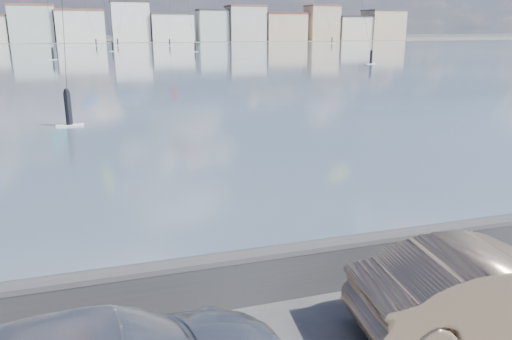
% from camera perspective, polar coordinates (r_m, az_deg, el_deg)
% --- Properties ---
extents(bay_water, '(500.00, 177.00, 0.00)m').
position_cam_1_polar(bay_water, '(97.01, -16.69, 12.36)').
color(bay_water, '#3F545E').
rests_on(bay_water, ground).
extents(far_shore_strip, '(500.00, 60.00, 0.00)m').
position_cam_1_polar(far_shore_strip, '(205.43, -17.44, 13.87)').
color(far_shore_strip, '#4C473D').
rests_on(far_shore_strip, ground).
extents(seawall, '(400.00, 0.36, 1.08)m').
position_cam_1_polar(seawall, '(9.40, -3.52, -12.16)').
color(seawall, '#28282B').
rests_on(seawall, ground).
extents(far_buildings, '(240.79, 13.26, 14.60)m').
position_cam_1_polar(far_buildings, '(191.39, -17.14, 15.60)').
color(far_buildings, '#9EA8B7').
rests_on(far_buildings, ground).
extents(car_champagne, '(4.80, 2.06, 1.54)m').
position_cam_1_polar(car_champagne, '(9.47, 25.18, -12.27)').
color(car_champagne, tan).
rests_on(car_champagne, ground).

